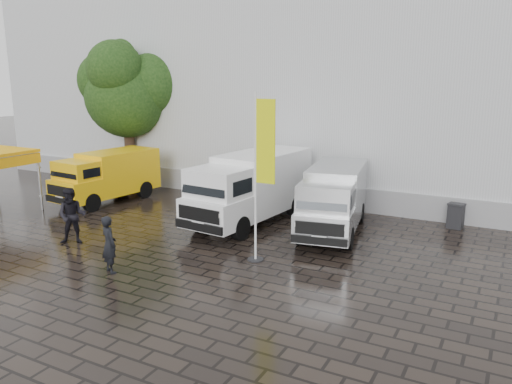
# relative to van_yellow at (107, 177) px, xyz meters

# --- Properties ---
(ground) EXTENTS (120.00, 120.00, 0.00)m
(ground) POSITION_rel_van_yellow_xyz_m (9.04, -4.29, -1.11)
(ground) COLOR black
(ground) RESTS_ON ground
(exhibition_hall) EXTENTS (44.00, 16.00, 12.00)m
(exhibition_hall) POSITION_rel_van_yellow_xyz_m (11.04, 11.71, 4.89)
(exhibition_hall) COLOR silver
(exhibition_hall) RESTS_ON ground
(hall_plinth) EXTENTS (44.00, 0.15, 1.00)m
(hall_plinth) POSITION_rel_van_yellow_xyz_m (11.04, 3.66, -0.61)
(hall_plinth) COLOR gray
(hall_plinth) RESTS_ON ground
(van_yellow) EXTENTS (2.32, 4.99, 2.23)m
(van_yellow) POSITION_rel_van_yellow_xyz_m (0.00, 0.00, 0.00)
(van_yellow) COLOR yellow
(van_yellow) RESTS_ON ground
(van_white) EXTENTS (2.60, 6.24, 2.63)m
(van_white) POSITION_rel_van_yellow_xyz_m (7.28, 0.07, 0.20)
(van_white) COLOR white
(van_white) RESTS_ON ground
(van_silver) EXTENTS (2.74, 5.63, 2.34)m
(van_silver) POSITION_rel_van_yellow_xyz_m (10.49, 0.41, 0.05)
(van_silver) COLOR #A0A2A5
(van_silver) RESTS_ON ground
(flagpole) EXTENTS (0.88, 0.50, 5.07)m
(flagpole) POSITION_rel_van_yellow_xyz_m (9.55, -3.42, 1.72)
(flagpole) COLOR black
(flagpole) RESTS_ON ground
(tree) EXTENTS (4.19, 4.23, 7.52)m
(tree) POSITION_rel_van_yellow_xyz_m (-1.73, 3.54, 3.71)
(tree) COLOR black
(tree) RESTS_ON ground
(wheelie_bin) EXTENTS (0.62, 0.62, 0.94)m
(wheelie_bin) POSITION_rel_van_yellow_xyz_m (14.32, 3.06, -0.65)
(wheelie_bin) COLOR black
(wheelie_bin) RESTS_ON ground
(person_front) EXTENTS (0.72, 0.60, 1.67)m
(person_front) POSITION_rel_van_yellow_xyz_m (6.16, -6.24, -0.28)
(person_front) COLOR black
(person_front) RESTS_ON ground
(person_tent) EXTENTS (1.17, 1.12, 1.91)m
(person_tent) POSITION_rel_van_yellow_xyz_m (3.20, -4.88, -0.16)
(person_tent) COLOR black
(person_tent) RESTS_ON ground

